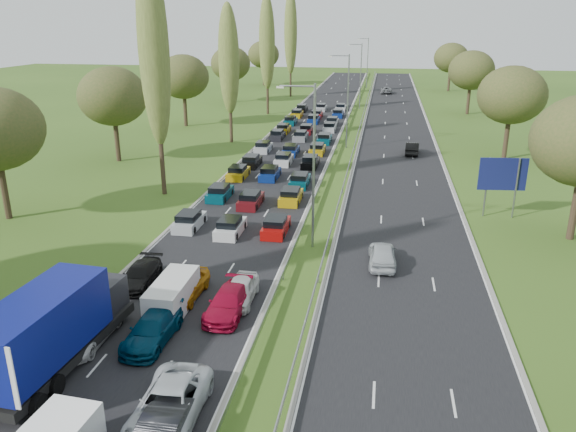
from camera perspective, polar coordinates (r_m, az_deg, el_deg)
The scene contains 23 objects.
ground at distance 77.51m, azimuth 6.03°, elevation 7.23°, with size 260.00×260.00×0.00m, color #335119.
near_carriageway at distance 80.63m, azimuth 1.32°, elevation 7.80°, with size 10.50×215.00×0.04m, color black.
far_carriageway at distance 79.83m, azimuth 11.03°, elevation 7.33°, with size 10.50×215.00×0.04m, color black.
central_reservation at distance 79.84m, azimuth 6.17°, elevation 7.98°, with size 2.36×215.00×0.32m.
lamp_columns at distance 74.51m, azimuth 6.08°, elevation 11.43°, with size 0.18×140.18×12.00m.
poplar_row at distance 67.23m, azimuth -8.62°, elevation 15.95°, with size 2.80×127.80×22.44m.
woodland_left at distance 66.68m, azimuth -18.69°, elevation 11.08°, with size 8.00×166.00×11.10m.
woodland_right at distance 64.61m, azimuth 23.21°, elevation 10.31°, with size 8.00×153.00×11.10m.
traffic_queue_fill at distance 75.56m, azimuth 0.74°, elevation 7.36°, with size 8.99×69.28×0.80m.
near_car_2 at distance 31.73m, azimuth -20.02°, elevation -10.96°, with size 2.30×4.98×1.38m, color silver.
near_car_3 at distance 37.28m, azimuth -14.82°, elevation -5.80°, with size 1.83×4.51×1.31m, color black.
near_car_7 at distance 30.86m, azimuth -13.62°, elevation -11.13°, with size 2.01×4.93×1.43m, color #042E48.
near_car_8 at distance 34.99m, azimuth -10.27°, elevation -6.96°, with size 1.80×4.48×1.53m, color #B5710C.
near_car_10 at distance 25.30m, azimuth -12.04°, elevation -18.34°, with size 2.60×5.64×1.57m, color silver.
near_car_11 at distance 32.80m, azimuth -6.07°, elevation -8.71°, with size 2.00×4.92×1.43m, color maroon.
near_car_12 at distance 34.08m, azimuth -4.86°, elevation -7.51°, with size 1.72×4.28×1.46m, color silver.
far_car_0 at distance 39.30m, azimuth 9.57°, elevation -3.86°, with size 1.84×4.58×1.56m, color #B3B9BD.
far_car_1 at distance 72.96m, azimuth 12.51°, elevation 6.74°, with size 1.61×4.61×1.52m, color black.
far_car_2 at distance 134.56m, azimuth 9.95°, elevation 12.49°, with size 2.47×5.37×1.49m, color slate.
blue_lorry at distance 29.65m, azimuth -22.71°, elevation -10.36°, with size 2.75×9.91×4.18m.
white_van_rear at distance 33.69m, azimuth -11.52°, elevation -7.74°, with size 1.87×4.76×1.91m.
info_sign at distance 33.72m, azimuth -25.49°, elevation -8.61°, with size 1.48×0.48×2.10m.
direction_sign at distance 50.76m, azimuth 20.96°, elevation 3.74°, with size 3.99×0.49×5.20m.
Camera 1 is at (9.25, 4.33, 16.09)m, focal length 35.00 mm.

